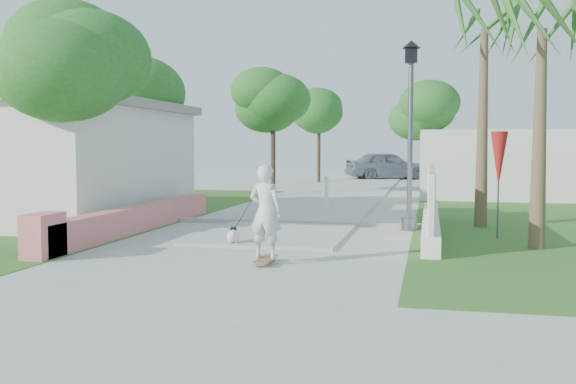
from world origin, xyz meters
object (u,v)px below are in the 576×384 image
(skateboarder, at_px, (247,215))
(parked_car, at_px, (387,165))
(patio_umbrella, at_px, (499,160))
(street_lamp, at_px, (410,127))
(bollard, at_px, (326,191))
(dog, at_px, (233,235))

(skateboarder, xyz_separation_m, parked_car, (0.65, 28.57, 0.13))
(patio_umbrella, distance_m, skateboarder, 5.72)
(patio_umbrella, distance_m, parked_car, 25.74)
(parked_car, bearing_deg, street_lamp, 161.04)
(street_lamp, bearing_deg, bollard, 120.96)
(skateboarder, height_order, dog, skateboarder)
(street_lamp, xyz_separation_m, bollard, (-2.70, 4.50, -1.84))
(dog, bearing_deg, skateboarder, -76.22)
(bollard, height_order, skateboarder, skateboarder)
(dog, height_order, parked_car, parked_car)
(bollard, xyz_separation_m, parked_car, (0.58, 19.91, 0.27))
(skateboarder, xyz_separation_m, dog, (-0.59, 1.02, -0.52))
(skateboarder, relative_size, parked_car, 0.49)
(parked_car, bearing_deg, skateboarder, 154.77)
(dog, bearing_deg, bollard, 68.60)
(patio_umbrella, xyz_separation_m, parked_car, (-4.02, 25.41, -0.83))
(patio_umbrella, relative_size, parked_car, 0.46)
(street_lamp, xyz_separation_m, skateboarder, (-2.77, -4.16, -1.70))
(bollard, xyz_separation_m, skateboarder, (-0.07, -8.66, 0.14))
(street_lamp, bearing_deg, parked_car, 94.97)
(parked_car, bearing_deg, dog, 153.49)
(patio_umbrella, relative_size, dog, 4.36)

